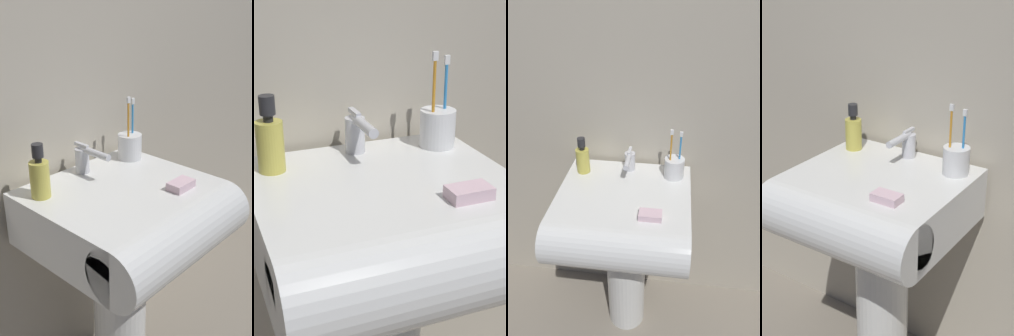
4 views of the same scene
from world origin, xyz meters
TOP-DOWN VIEW (x-y plane):
  - wall_back at (0.00, 0.26)m, footprint 5.00×0.05m
  - sink_pedestal at (0.00, 0.00)m, footprint 0.18×0.18m
  - sink_basin at (0.00, -0.06)m, footprint 0.52×0.52m
  - faucet at (0.00, 0.15)m, footprint 0.05×0.15m
  - toothbrush_cup at (0.19, 0.13)m, footprint 0.08×0.08m
  - soap_bottle at (-0.20, 0.12)m, footprint 0.06×0.06m
  - bar_soap at (0.12, -0.14)m, footprint 0.08×0.05m

SIDE VIEW (x-z plane):
  - sink_pedestal at x=0.00m, z-range 0.00..0.65m
  - sink_basin at x=0.00m, z-range 0.65..0.81m
  - bar_soap at x=0.12m, z-range 0.81..0.84m
  - toothbrush_cup at x=0.19m, z-range 0.75..0.97m
  - faucet at x=0.00m, z-range 0.82..0.92m
  - soap_bottle at x=-0.20m, z-range 0.80..0.96m
  - wall_back at x=0.00m, z-range 0.00..2.40m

